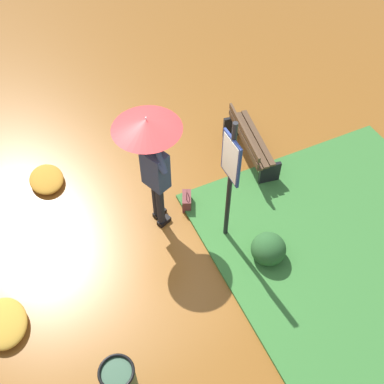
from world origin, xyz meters
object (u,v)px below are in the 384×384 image
object	(u,v)px
handbag	(187,201)
park_bench	(249,142)
trash_bin	(120,384)
person_with_umbrella	(151,147)
info_sign_post	(230,172)

from	to	relation	value
handbag	park_bench	bearing A→B (deg)	-70.27
handbag	trash_bin	distance (m)	3.09
person_with_umbrella	info_sign_post	xyz separation A→B (m)	(-0.78, -0.81, -0.11)
person_with_umbrella	park_bench	world-z (taller)	person_with_umbrella
person_with_umbrella	park_bench	distance (m)	2.31
info_sign_post	trash_bin	distance (m)	2.95
person_with_umbrella	info_sign_post	bearing A→B (deg)	-133.81
info_sign_post	handbag	bearing A→B (deg)	20.81
person_with_umbrella	trash_bin	size ratio (longest dim) A/B	2.45
person_with_umbrella	trash_bin	distance (m)	3.01
person_with_umbrella	handbag	size ratio (longest dim) A/B	5.53
handbag	trash_bin	size ratio (longest dim) A/B	0.44
trash_bin	park_bench	bearing A→B (deg)	-49.42
park_bench	trash_bin	bearing A→B (deg)	130.58
person_with_umbrella	handbag	bearing A→B (deg)	-91.05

